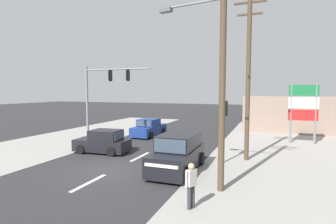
# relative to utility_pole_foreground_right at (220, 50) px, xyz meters

# --- Properties ---
(ground_plane) EXTENTS (140.00, 140.00, 0.00)m
(ground_plane) POSITION_rel_utility_pole_foreground_right_xyz_m (-5.55, 0.82, -5.71)
(ground_plane) COLOR #28282B
(lane_dash_near) EXTENTS (0.20, 2.40, 0.01)m
(lane_dash_near) POSITION_rel_utility_pole_foreground_right_xyz_m (-5.55, -1.18, -5.71)
(lane_dash_near) COLOR silver
(lane_dash_near) RESTS_ON ground
(lane_dash_mid) EXTENTS (0.20, 2.40, 0.01)m
(lane_dash_mid) POSITION_rel_utility_pole_foreground_right_xyz_m (-5.55, 3.82, -5.71)
(lane_dash_mid) COLOR silver
(lane_dash_mid) RESTS_ON ground
(lane_dash_far) EXTENTS (0.20, 2.40, 0.01)m
(lane_dash_far) POSITION_rel_utility_pole_foreground_right_xyz_m (-5.55, 8.82, -5.71)
(lane_dash_far) COLOR silver
(lane_dash_far) RESTS_ON ground
(kerb_right_verge) EXTENTS (10.00, 44.00, 0.02)m
(kerb_right_verge) POSITION_rel_utility_pole_foreground_right_xyz_m (3.45, 2.82, -5.70)
(kerb_right_verge) COLOR gray
(kerb_right_verge) RESTS_ON ground
(kerb_left_verge) EXTENTS (8.00, 40.00, 0.02)m
(kerb_left_verge) POSITION_rel_utility_pole_foreground_right_xyz_m (-14.05, 4.82, -5.70)
(kerb_left_verge) COLOR gray
(kerb_left_verge) RESTS_ON ground
(utility_pole_foreground_right) EXTENTS (3.77, 0.70, 10.69)m
(utility_pole_foreground_right) POSITION_rel_utility_pole_foreground_right_xyz_m (0.00, 0.00, 0.00)
(utility_pole_foreground_right) COLOR #4C3D2B
(utility_pole_foreground_right) RESTS_ON ground
(utility_pole_midground_right) EXTENTS (1.80, 0.26, 9.57)m
(utility_pole_midground_right) POSITION_rel_utility_pole_foreground_right_xyz_m (0.71, 5.37, -0.69)
(utility_pole_midground_right) COLOR #4C3D2B
(utility_pole_midground_right) RESTS_ON ground
(traffic_signal_mast) EXTENTS (5.29, 0.52, 6.00)m
(traffic_signal_mast) POSITION_rel_utility_pole_foreground_right_xyz_m (-10.01, 6.19, -1.57)
(traffic_signal_mast) COLOR slate
(traffic_signal_mast) RESTS_ON ground
(pedestal_signal_right_kerb) EXTENTS (0.44, 0.30, 3.56)m
(pedestal_signal_right_kerb) POSITION_rel_utility_pole_foreground_right_xyz_m (-0.47, 4.23, -3.30)
(pedestal_signal_right_kerb) COLOR slate
(pedestal_signal_right_kerb) RESTS_ON ground
(shopping_plaza_sign) EXTENTS (2.10, 0.16, 4.60)m
(shopping_plaza_sign) POSITION_rel_utility_pole_foreground_right_xyz_m (4.35, 11.93, -2.73)
(shopping_plaza_sign) COLOR slate
(shopping_plaza_sign) RESTS_ON ground
(shopfront_wall_far) EXTENTS (12.00, 1.00, 3.60)m
(shopfront_wall_far) POSITION_rel_utility_pole_foreground_right_xyz_m (5.45, 16.82, -3.91)
(shopfront_wall_far) COLOR gray
(shopfront_wall_far) RESTS_ON ground
(sedan_receding_far) EXTENTS (2.00, 4.29, 1.56)m
(sedan_receding_far) POSITION_rel_utility_pole_foreground_right_xyz_m (-8.31, 10.96, -5.01)
(sedan_receding_far) COLOR navy
(sedan_receding_far) RESTS_ON ground
(suv_oncoming_near) EXTENTS (2.10, 4.56, 1.90)m
(suv_oncoming_near) POSITION_rel_utility_pole_foreground_right_xyz_m (-2.44, 2.02, -4.83)
(suv_oncoming_near) COLOR black
(suv_oncoming_near) RESTS_ON ground
(hatchback_crossing_left) EXTENTS (3.73, 1.97, 1.53)m
(hatchback_crossing_left) POSITION_rel_utility_pole_foreground_right_xyz_m (-8.36, 3.94, -5.01)
(hatchback_crossing_left) COLOR black
(hatchback_crossing_left) RESTS_ON ground
(pedestrian_at_kerb) EXTENTS (0.36, 0.51, 1.63)m
(pedestrian_at_kerb) POSITION_rel_utility_pole_foreground_right_xyz_m (-0.55, -2.06, -4.79)
(pedestrian_at_kerb) COLOR #333338
(pedestrian_at_kerb) RESTS_ON ground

